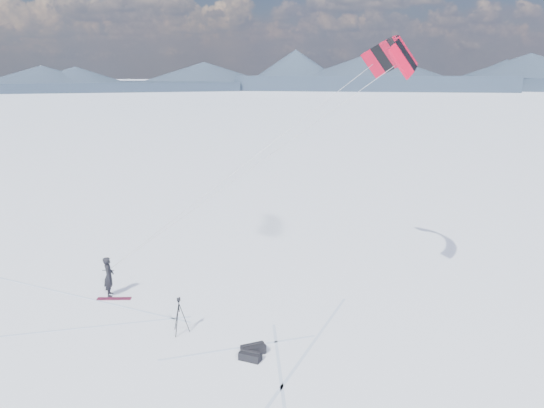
# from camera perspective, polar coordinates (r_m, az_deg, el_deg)

# --- Properties ---
(ground) EXTENTS (1800.00, 1800.00, 0.00)m
(ground) POSITION_cam_1_polar(r_m,az_deg,el_deg) (22.42, -11.48, -12.96)
(ground) COLOR white
(horizon_hills) EXTENTS (704.00, 705.94, 9.64)m
(horizon_hills) POSITION_cam_1_polar(r_m,az_deg,el_deg) (20.91, -12.02, -2.81)
(horizon_hills) COLOR black
(horizon_hills) RESTS_ON ground
(snow_tracks) EXTENTS (13.93, 10.25, 0.01)m
(snow_tracks) POSITION_cam_1_polar(r_m,az_deg,el_deg) (22.55, -15.32, -13.03)
(snow_tracks) COLOR #A5B6D1
(snow_tracks) RESTS_ON ground
(snowkiter) EXTENTS (0.62, 0.78, 1.87)m
(snowkiter) POSITION_cam_1_polar(r_m,az_deg,el_deg) (26.08, -17.00, -9.36)
(snowkiter) COLOR black
(snowkiter) RESTS_ON ground
(snowboard) EXTENTS (1.56, 0.41, 0.04)m
(snowboard) POSITION_cam_1_polar(r_m,az_deg,el_deg) (25.60, -16.62, -9.73)
(snowboard) COLOR maroon
(snowboard) RESTS_ON ground
(tripod) EXTENTS (0.68, 0.67, 1.49)m
(tripod) POSITION_cam_1_polar(r_m,az_deg,el_deg) (21.55, -9.96, -11.22)
(tripod) COLOR black
(tripod) RESTS_ON ground
(gear_bag_a) EXTENTS (0.98, 0.77, 0.40)m
(gear_bag_a) POSITION_cam_1_polar(r_m,az_deg,el_deg) (20.18, -2.02, -15.34)
(gear_bag_a) COLOR black
(gear_bag_a) RESTS_ON ground
(gear_bag_b) EXTENTS (0.88, 0.63, 0.36)m
(gear_bag_b) POSITION_cam_1_polar(r_m,az_deg,el_deg) (19.79, -2.36, -16.03)
(gear_bag_b) COLOR black
(gear_bag_b) RESTS_ON ground
(power_kite) EXTENTS (13.75, 5.54, 10.34)m
(power_kite) POSITION_cam_1_polar(r_m,az_deg,el_deg) (23.73, 12.92, 15.15)
(power_kite) COLOR red
(power_kite) RESTS_ON ground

